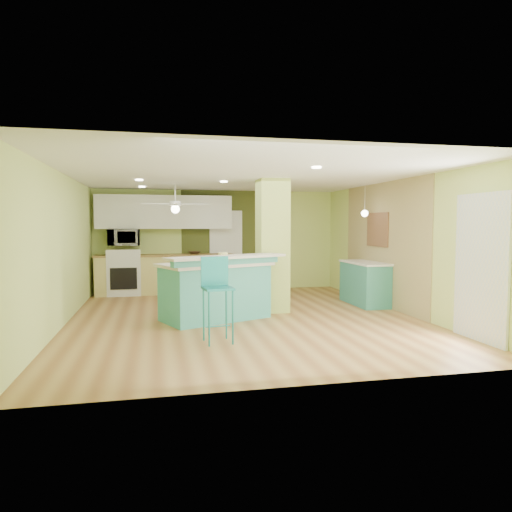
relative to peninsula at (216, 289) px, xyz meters
The scene contains 23 objects.
floor 0.73m from the peninsula, ahead, with size 6.00×7.00×0.01m, color #915D32.
ceiling 2.04m from the peninsula, ahead, with size 6.00×7.00×0.01m, color white.
wall_back 3.64m from the peninsula, 81.91° to the left, with size 6.00×0.01×2.50m, color #D0E67B.
wall_front 3.59m from the peninsula, 81.78° to the right, with size 6.00×0.01×2.50m, color #D0E67B.
wall_left 2.61m from the peninsula, behind, with size 0.01×7.00×2.50m, color #D0E67B.
wall_right 3.58m from the peninsula, ahead, with size 0.01×7.00×2.50m, color #D0E67B.
wood_panel 3.62m from the peninsula, 10.20° to the left, with size 0.02×3.40×2.50m, color #9B8758.
olive_accent 3.66m from the peninsula, 78.71° to the left, with size 2.20×0.02×2.50m, color #454C1E.
interior_door 3.59m from the peninsula, 78.62° to the left, with size 0.82×0.05×2.00m, color white.
french_door 4.18m from the peninsula, 33.20° to the right, with size 0.04×1.08×2.10m, color white.
column 1.46m from the peninsula, 24.61° to the left, with size 0.55×0.55×2.50m, color #AEC35A.
kitchen_run 3.33m from the peninsula, 103.88° to the left, with size 3.25×0.63×0.94m.
stove 3.66m from the peninsula, 118.51° to the left, with size 0.76×0.66×1.08m.
upper_cabinets 3.72m from the peninsula, 103.40° to the left, with size 3.20×0.34×0.80m, color white.
microwave 3.76m from the peninsula, 118.44° to the left, with size 0.70×0.48×0.39m, color silver.
ceiling_fan 2.62m from the peninsula, 106.43° to the left, with size 1.41×1.41×0.61m.
pendant_lamp 3.52m from the peninsula, 13.86° to the left, with size 0.14×0.14×0.69m.
wall_decor 3.71m from the peninsula, 13.43° to the left, with size 0.03×0.90×0.70m, color brown.
peninsula is the anchor object (origin of this frame).
bar_stool 1.53m from the peninsula, 96.77° to the right, with size 0.44×0.44×1.20m.
side_counter 3.31m from the peninsula, 14.64° to the left, with size 0.58×1.37×0.88m.
fruit_bowl 3.22m from the peninsula, 91.97° to the left, with size 0.28×0.28×0.07m, color #372416.
canister 0.58m from the peninsula, 40.93° to the right, with size 0.17×0.17×0.19m, color yellow.
Camera 1 is at (-1.49, -7.88, 1.66)m, focal length 32.00 mm.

